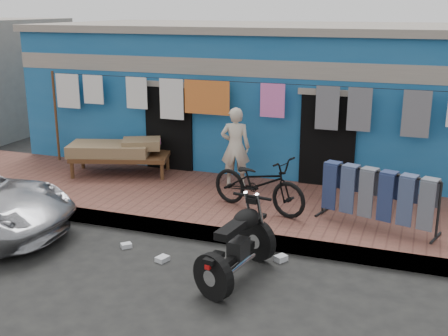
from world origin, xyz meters
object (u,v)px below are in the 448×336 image
Objects in this scene: charpoy at (121,158)px; seated_person at (235,147)px; bicycle at (259,177)px; jeans_rack at (378,197)px; motorcycle at (237,242)px.

seated_person is at bearing 1.49° from charpoy.
jeans_rack is (2.05, -0.04, -0.12)m from bicycle.
seated_person is 0.90× the size of motorcycle.
charpoy is (-3.79, 3.30, 0.06)m from motorcycle.
jeans_rack reaches higher than charpoy.
motorcycle is at bearing -153.78° from bicycle.
seated_person is 3.61m from motorcycle.
bicycle is 2.06m from jeans_rack.
jeans_rack is (1.72, 2.12, 0.19)m from motorcycle.
charpoy is at bearing 147.22° from motorcycle.
bicycle is at bearing 107.01° from motorcycle.
charpoy is 1.13× the size of jeans_rack.
jeans_rack is at bearing -12.07° from charpoy.
jeans_rack reaches higher than motorcycle.
motorcycle is at bearing -129.03° from jeans_rack.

